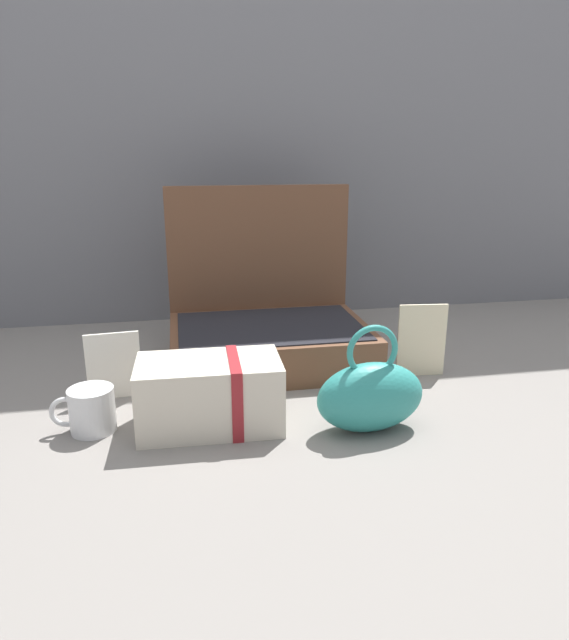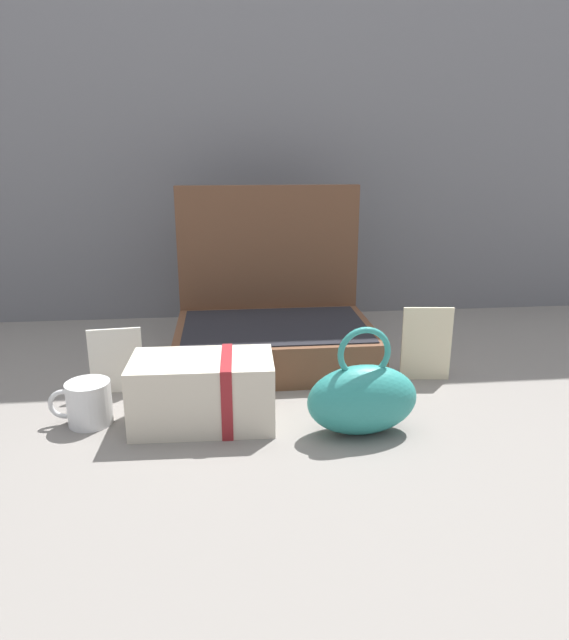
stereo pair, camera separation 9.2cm
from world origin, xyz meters
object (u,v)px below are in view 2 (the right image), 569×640
at_px(teal_pouch_handbag, 362,398).
at_px(poster_card_right, 116,361).
at_px(open_suitcase, 273,325).
at_px(info_card_left, 426,344).
at_px(coffee_mug, 88,403).
at_px(cream_toiletry_bag, 205,391).

bearing_deg(teal_pouch_handbag, poster_card_right, 153.70).
relative_size(open_suitcase, info_card_left, 2.78).
relative_size(teal_pouch_handbag, info_card_left, 1.25).
relative_size(open_suitcase, teal_pouch_handbag, 2.22).
bearing_deg(coffee_mug, cream_toiletry_bag, -5.77).
bearing_deg(cream_toiletry_bag, open_suitcase, 64.73).
bearing_deg(poster_card_right, info_card_left, -5.35).
distance_m(open_suitcase, cream_toiletry_bag, 0.37).
bearing_deg(teal_pouch_handbag, cream_toiletry_bag, 166.41).
xyz_separation_m(open_suitcase, info_card_left, (0.33, -0.17, -0.00)).
height_order(teal_pouch_handbag, coffee_mug, teal_pouch_handbag).
xyz_separation_m(coffee_mug, poster_card_right, (0.03, 0.14, 0.03)).
bearing_deg(poster_card_right, teal_pouch_handbag, -31.44).
relative_size(cream_toiletry_bag, info_card_left, 1.59).
bearing_deg(cream_toiletry_bag, info_card_left, 18.61).
distance_m(teal_pouch_handbag, poster_card_right, 0.53).
bearing_deg(info_card_left, open_suitcase, 158.42).
bearing_deg(open_suitcase, teal_pouch_handbag, -72.74).
bearing_deg(open_suitcase, cream_toiletry_bag, -115.27).
bearing_deg(info_card_left, teal_pouch_handbag, -124.64).
xyz_separation_m(teal_pouch_handbag, cream_toiletry_bag, (-0.28, 0.07, -0.00)).
relative_size(open_suitcase, poster_card_right, 3.30).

